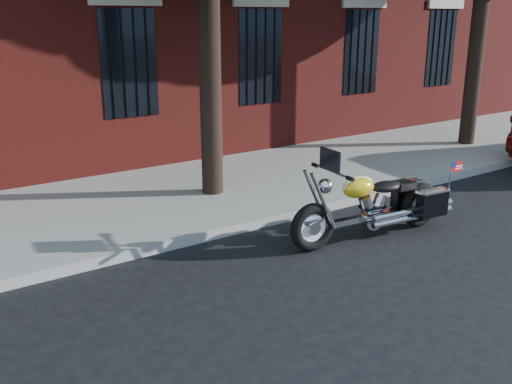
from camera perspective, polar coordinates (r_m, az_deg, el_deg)
ground at (r=7.42m, az=3.73°, el=-7.24°), size 120.00×120.00×0.00m
curb at (r=8.44m, az=-2.05°, el=-3.57°), size 40.00×0.16×0.15m
sidewalk at (r=9.99m, az=-7.84°, el=-0.37°), size 40.00×3.60×0.15m
motorcycle at (r=8.32m, az=12.06°, el=-1.38°), size 2.71×0.93×1.39m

